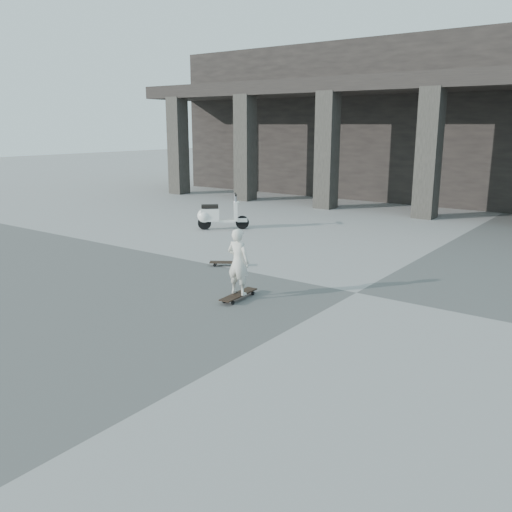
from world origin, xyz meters
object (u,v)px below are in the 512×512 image
Objects in this scene: child at (238,262)px; scooter at (214,215)px; skateboard_spare at (227,263)px; longboard at (239,295)px.

child is 0.96× the size of scooter.
skateboard_spare is at bearing -48.43° from child.
longboard is at bearing 87.43° from child.
skateboard_spare is 0.60× the size of scooter.
child reaches higher than longboard.
child reaches higher than skateboard_spare.
child is 6.37m from scooter.
child reaches higher than scooter.
longboard is at bearing -86.66° from scooter.
longboard and skateboard_spare have the same top height.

